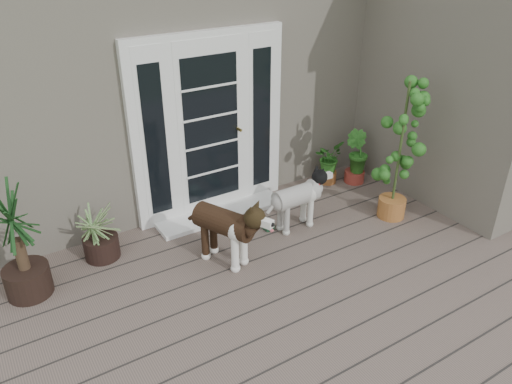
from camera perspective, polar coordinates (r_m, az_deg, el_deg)
deck at (r=4.90m, az=9.61°, el=-12.77°), size 6.20×4.60×0.12m
house_main at (r=7.58m, az=-11.39°, el=14.85°), size 7.40×4.00×3.10m
house_wing at (r=6.87m, az=23.47°, el=11.75°), size 1.60×2.40×3.10m
door_unit at (r=5.80m, az=-5.33°, el=7.47°), size 1.90×0.14×2.15m
door_step at (r=6.09m, az=-4.03°, el=-2.37°), size 1.60×0.40×0.05m
brindle_dog at (r=5.10m, az=-3.66°, el=-4.67°), size 0.68×0.92×0.71m
white_dog at (r=5.70m, az=4.61°, el=-1.43°), size 0.74×0.32×0.61m
spider_plant at (r=5.43m, az=-17.56°, el=-4.23°), size 0.62×0.62×0.65m
yucca at (r=5.03m, az=-25.61°, el=-5.24°), size 0.98×0.98×1.16m
herb_a at (r=6.82m, az=8.26°, el=3.00°), size 0.52×0.52×0.49m
herb_b at (r=6.88m, az=11.32°, el=3.13°), size 0.41×0.41×0.52m
herb_c at (r=7.28m, az=13.69°, el=4.60°), size 0.41×0.41×0.59m
sapling at (r=5.89m, az=16.15°, el=4.57°), size 0.66×0.66×1.73m
clog_left at (r=5.82m, az=-2.75°, el=-3.63°), size 0.18×0.34×0.10m
clog_right at (r=5.84m, az=0.98°, el=-3.49°), size 0.15×0.32×0.10m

